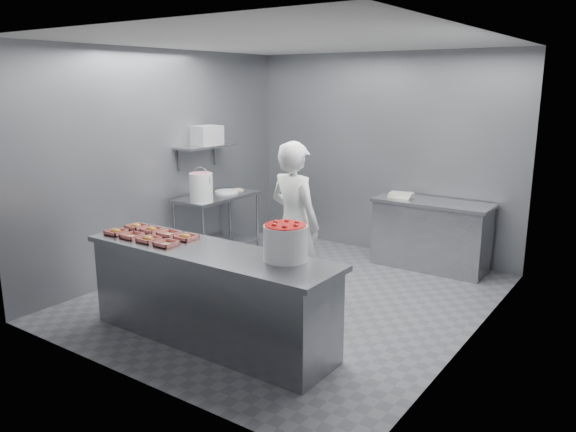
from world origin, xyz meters
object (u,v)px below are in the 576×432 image
object	(u,v)px
service_counter	(210,295)
tray_2	(149,239)
tray_1	(132,236)
tray_3	(167,244)
tray_5	(152,230)
glaze_bucket	(201,187)
tray_4	(137,227)
back_counter	(431,235)
prep_table	(217,217)
appliance	(207,135)
tray_0	(116,232)
worker	(294,224)
strawberry_tub	(286,241)
tray_6	(169,234)
tray_7	(186,237)

from	to	relation	value
service_counter	tray_2	xyz separation A→B (m)	(-0.65, -0.13, 0.47)
tray_1	tray_3	distance (m)	0.48
tray_3	tray_5	bearing A→B (deg)	151.74
tray_5	glaze_bucket	world-z (taller)	glaze_bucket
tray_5	glaze_bucket	bearing A→B (deg)	114.12
tray_3	tray_4	distance (m)	0.77
service_counter	back_counter	xyz separation A→B (m)	(0.90, 3.25, -0.00)
prep_table	appliance	world-z (taller)	appliance
tray_0	worker	xyz separation A→B (m)	(1.23, 1.38, -0.03)
glaze_bucket	appliance	distance (m)	0.82
tray_1	strawberry_tub	size ratio (longest dim) A/B	0.49
tray_2	tray_3	size ratio (longest dim) A/B	1.00
tray_0	tray_6	xyz separation A→B (m)	(0.48, 0.26, -0.00)
tray_5	prep_table	bearing A→B (deg)	112.61
prep_table	tray_0	size ratio (longest dim) A/B	6.40
worker	glaze_bucket	xyz separation A→B (m)	(-1.61, 0.26, 0.20)
service_counter	prep_table	size ratio (longest dim) A/B	2.17
tray_0	prep_table	bearing A→B (deg)	103.98
service_counter	tray_1	size ratio (longest dim) A/B	13.88
tray_0	appliance	distance (m)	2.35
prep_table	strawberry_tub	world-z (taller)	strawberry_tub
prep_table	tray_5	bearing A→B (deg)	-67.39
tray_7	service_counter	bearing A→B (deg)	-17.49
strawberry_tub	appliance	bearing A→B (deg)	144.63
tray_3	strawberry_tub	xyz separation A→B (m)	(1.16, 0.28, 0.15)
tray_4	worker	distance (m)	1.67
glaze_bucket	tray_0	bearing A→B (deg)	-77.02
back_counter	strawberry_tub	size ratio (longest dim) A/B	3.93
tray_0	appliance	bearing A→B (deg)	108.07
tray_1	strawberry_tub	xyz separation A→B (m)	(1.64, 0.28, 0.15)
tray_2	tray_3	distance (m)	0.24
back_counter	appliance	world-z (taller)	appliance
tray_6	appliance	size ratio (longest dim) A/B	0.54
service_counter	tray_4	bearing A→B (deg)	173.46
tray_0	tray_4	xyz separation A→B (m)	(0.00, 0.26, 0.00)
tray_4	tray_1	bearing A→B (deg)	-46.89
tray_6	appliance	xyz separation A→B (m)	(-1.17, 1.85, 0.78)
tray_1	tray_5	size ratio (longest dim) A/B	1.00
prep_table	worker	bearing A→B (deg)	-21.81
tray_1	appliance	world-z (taller)	appliance
worker	strawberry_tub	world-z (taller)	worker
service_counter	appliance	world-z (taller)	appliance
service_counter	worker	xyz separation A→B (m)	(0.10, 1.25, 0.44)
tray_6	glaze_bucket	xyz separation A→B (m)	(-0.86, 1.38, 0.18)
prep_table	tray_1	world-z (taller)	tray_1
strawberry_tub	appliance	xyz separation A→B (m)	(-2.58, 1.83, 0.63)
tray_5	tray_6	size ratio (longest dim) A/B	1.00
tray_2	appliance	bearing A→B (deg)	118.99
tray_0	tray_5	xyz separation A→B (m)	(0.24, 0.26, 0.00)
service_counter	prep_table	world-z (taller)	same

